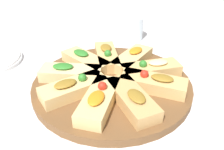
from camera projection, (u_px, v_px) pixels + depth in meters
ground_plane at (112, 86)px, 0.57m from camera, size 3.00×3.00×0.00m
serving_board at (112, 83)px, 0.56m from camera, size 0.40×0.40×0.02m
focaccia_slice_0 at (85, 61)px, 0.62m from camera, size 0.16×0.08×0.04m
focaccia_slice_1 at (71, 73)px, 0.56m from camera, size 0.15×0.15×0.04m
focaccia_slice_2 at (74, 88)px, 0.50m from camera, size 0.07×0.16×0.05m
focaccia_slice_3 at (99, 99)px, 0.46m from camera, size 0.14×0.16×0.05m
focaccia_slice_4 at (132, 98)px, 0.47m from camera, size 0.16×0.09×0.04m
focaccia_slice_5 at (153, 83)px, 0.52m from camera, size 0.16×0.13×0.05m
focaccia_slice_6 at (151, 69)px, 0.57m from camera, size 0.11×0.16×0.05m
focaccia_slice_7 at (132, 58)px, 0.63m from camera, size 0.10×0.16×0.04m
focaccia_slice_8 at (107, 56)px, 0.64m from camera, size 0.16×0.13×0.05m
water_glass at (134, 28)px, 0.83m from camera, size 0.07×0.07×0.09m
napkin_stack at (220, 54)px, 0.72m from camera, size 0.13×0.12×0.01m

